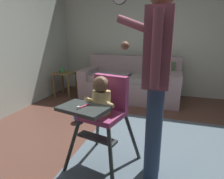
# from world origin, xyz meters

# --- Properties ---
(ground) EXTENTS (6.04, 6.62, 0.10)m
(ground) POSITION_xyz_m (0.00, 0.00, -0.05)
(ground) COLOR brown
(wall_far) EXTENTS (5.24, 0.06, 2.59)m
(wall_far) POSITION_xyz_m (0.00, 2.54, 1.29)
(wall_far) COLOR beige
(wall_far) RESTS_ON ground
(couch) EXTENTS (1.97, 0.86, 0.86)m
(couch) POSITION_xyz_m (-0.50, 2.02, 0.33)
(couch) COLOR gray
(couch) RESTS_ON ground
(high_chair) EXTENTS (0.72, 0.81, 0.94)m
(high_chair) POSITION_xyz_m (-0.29, -0.21, 0.65)
(high_chair) COLOR #2E3533
(high_chair) RESTS_ON ground
(adult_standing) EXTENTS (0.51, 0.49, 1.68)m
(adult_standing) POSITION_xyz_m (0.19, -0.21, 0.95)
(adult_standing) COLOR navy
(adult_standing) RESTS_ON ground
(toy_ball) EXTENTS (0.18, 0.18, 0.18)m
(toy_ball) POSITION_xyz_m (-0.99, 0.64, 0.09)
(toy_ball) COLOR #284CB7
(toy_ball) RESTS_ON ground
(side_table) EXTENTS (0.40, 0.40, 0.52)m
(side_table) POSITION_xyz_m (-1.87, 1.75, 0.38)
(side_table) COLOR brown
(side_table) RESTS_ON ground
(sippy_cup) EXTENTS (0.07, 0.07, 0.10)m
(sippy_cup) POSITION_xyz_m (-1.92, 1.75, 0.57)
(sippy_cup) COLOR green
(sippy_cup) RESTS_ON side_table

